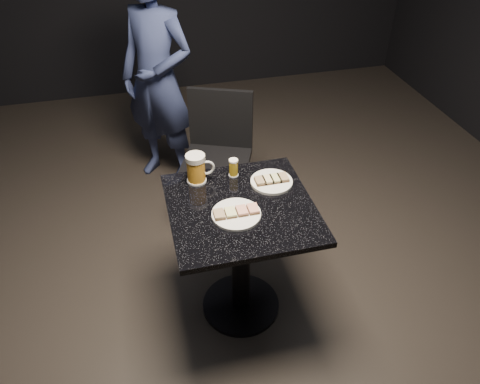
# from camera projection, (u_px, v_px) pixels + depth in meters

# --- Properties ---
(floor) EXTENTS (6.00, 6.00, 0.00)m
(floor) POSITION_uv_depth(u_px,v_px,m) (241.00, 306.00, 2.71)
(floor) COLOR black
(floor) RESTS_ON ground
(plate_large) EXTENTS (0.23, 0.23, 0.01)m
(plate_large) POSITION_uv_depth(u_px,v_px,m) (236.00, 214.00, 2.20)
(plate_large) COLOR white
(plate_large) RESTS_ON table
(plate_small) EXTENTS (0.22, 0.22, 0.01)m
(plate_small) POSITION_uv_depth(u_px,v_px,m) (271.00, 182.00, 2.40)
(plate_small) COLOR white
(plate_small) RESTS_ON table
(patron) EXTENTS (0.69, 0.68, 1.61)m
(patron) POSITION_uv_depth(u_px,v_px,m) (158.00, 80.00, 3.27)
(patron) COLOR navy
(patron) RESTS_ON floor
(table) EXTENTS (0.70, 0.70, 0.75)m
(table) POSITION_uv_depth(u_px,v_px,m) (241.00, 242.00, 2.40)
(table) COLOR black
(table) RESTS_ON floor
(beer_mug) EXTENTS (0.15, 0.10, 0.16)m
(beer_mug) POSITION_uv_depth(u_px,v_px,m) (197.00, 168.00, 2.37)
(beer_mug) COLOR silver
(beer_mug) RESTS_ON table
(beer_tumbler) EXTENTS (0.05, 0.05, 0.10)m
(beer_tumbler) POSITION_uv_depth(u_px,v_px,m) (233.00, 168.00, 2.43)
(beer_tumbler) COLOR silver
(beer_tumbler) RESTS_ON table
(chair) EXTENTS (0.56, 0.56, 0.88)m
(chair) POSITION_uv_depth(u_px,v_px,m) (218.00, 151.00, 3.10)
(chair) COLOR black
(chair) RESTS_ON floor
(canapes_on_plate_large) EXTENTS (0.21, 0.07, 0.02)m
(canapes_on_plate_large) POSITION_uv_depth(u_px,v_px,m) (236.00, 212.00, 2.19)
(canapes_on_plate_large) COLOR #4C3521
(canapes_on_plate_large) RESTS_ON plate_large
(canapes_on_plate_small) EXTENTS (0.17, 0.07, 0.02)m
(canapes_on_plate_small) POSITION_uv_depth(u_px,v_px,m) (272.00, 179.00, 2.39)
(canapes_on_plate_small) COLOR #4C3521
(canapes_on_plate_small) RESTS_ON plate_small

